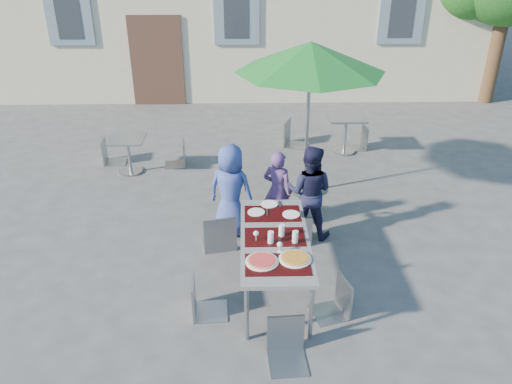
{
  "coord_description": "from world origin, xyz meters",
  "views": [
    {
      "loc": [
        0.17,
        -5.12,
        3.9
      ],
      "look_at": [
        0.31,
        0.72,
        0.88
      ],
      "focal_mm": 35.0,
      "sensor_mm": 36.0,
      "label": 1
    }
  ],
  "objects_px": {
    "child_1": "(278,190)",
    "chair_0": "(218,211)",
    "cafe_table_1": "(346,128)",
    "bg_chair_l_1": "(293,118)",
    "bg_chair_r_0": "(178,140)",
    "pizza_near_right": "(295,258)",
    "child_0": "(231,191)",
    "patio_umbrella": "(311,58)",
    "chair_1": "(269,206)",
    "chair_4": "(338,278)",
    "chair_2": "(300,211)",
    "chair_3": "(201,277)",
    "chair_5": "(288,319)",
    "cafe_table_0": "(128,151)",
    "dining_table": "(275,241)",
    "child_2": "(309,192)",
    "bg_chair_r_1": "(361,124)",
    "bg_chair_l_0": "(108,137)",
    "pizza_near_left": "(262,261)"
  },
  "relations": [
    {
      "from": "chair_5",
      "to": "cafe_table_1",
      "type": "distance_m",
      "value": 5.68
    },
    {
      "from": "chair_3",
      "to": "child_2",
      "type": "bearing_deg",
      "value": 50.24
    },
    {
      "from": "chair_0",
      "to": "chair_3",
      "type": "distance_m",
      "value": 1.35
    },
    {
      "from": "child_0",
      "to": "patio_umbrella",
      "type": "relative_size",
      "value": 0.55
    },
    {
      "from": "cafe_table_0",
      "to": "bg_chair_r_0",
      "type": "relative_size",
      "value": 0.76
    },
    {
      "from": "patio_umbrella",
      "to": "cafe_table_0",
      "type": "xyz_separation_m",
      "value": [
        -3.11,
        0.87,
        -1.83
      ]
    },
    {
      "from": "chair_0",
      "to": "chair_2",
      "type": "relative_size",
      "value": 1.2
    },
    {
      "from": "pizza_near_left",
      "to": "cafe_table_0",
      "type": "xyz_separation_m",
      "value": [
        -2.28,
        3.98,
        -0.35
      ]
    },
    {
      "from": "chair_0",
      "to": "cafe_table_0",
      "type": "relative_size",
      "value": 1.53
    },
    {
      "from": "bg_chair_l_1",
      "to": "bg_chair_r_1",
      "type": "relative_size",
      "value": 1.13
    },
    {
      "from": "cafe_table_1",
      "to": "bg_chair_l_1",
      "type": "bearing_deg",
      "value": 157.66
    },
    {
      "from": "pizza_near_right",
      "to": "chair_5",
      "type": "bearing_deg",
      "value": -100.83
    },
    {
      "from": "chair_0",
      "to": "chair_3",
      "type": "xyz_separation_m",
      "value": [
        -0.14,
        -1.34,
        -0.09
      ]
    },
    {
      "from": "child_1",
      "to": "chair_2",
      "type": "relative_size",
      "value": 1.43
    },
    {
      "from": "chair_2",
      "to": "bg_chair_r_1",
      "type": "bearing_deg",
      "value": 65.3
    },
    {
      "from": "chair_2",
      "to": "bg_chair_r_1",
      "type": "distance_m",
      "value": 3.82
    },
    {
      "from": "patio_umbrella",
      "to": "cafe_table_1",
      "type": "xyz_separation_m",
      "value": [
        0.99,
        1.72,
        -1.73
      ]
    },
    {
      "from": "chair_5",
      "to": "bg_chair_r_1",
      "type": "height_order",
      "value": "bg_chair_r_1"
    },
    {
      "from": "chair_2",
      "to": "chair_0",
      "type": "bearing_deg",
      "value": -172.02
    },
    {
      "from": "chair_1",
      "to": "chair_4",
      "type": "height_order",
      "value": "chair_1"
    },
    {
      "from": "child_0",
      "to": "child_2",
      "type": "bearing_deg",
      "value": -161.94
    },
    {
      "from": "chair_2",
      "to": "bg_chair_l_0",
      "type": "distance_m",
      "value": 4.39
    },
    {
      "from": "child_2",
      "to": "chair_1",
      "type": "distance_m",
      "value": 0.66
    },
    {
      "from": "child_0",
      "to": "chair_3",
      "type": "xyz_separation_m",
      "value": [
        -0.3,
        -1.76,
        -0.18
      ]
    },
    {
      "from": "child_0",
      "to": "chair_3",
      "type": "distance_m",
      "value": 1.79
    },
    {
      "from": "child_1",
      "to": "chair_0",
      "type": "distance_m",
      "value": 1.01
    },
    {
      "from": "bg_chair_r_0",
      "to": "pizza_near_right",
      "type": "bearing_deg",
      "value": -67.27
    },
    {
      "from": "child_0",
      "to": "chair_4",
      "type": "height_order",
      "value": "child_0"
    },
    {
      "from": "pizza_near_left",
      "to": "bg_chair_l_0",
      "type": "height_order",
      "value": "bg_chair_l_0"
    },
    {
      "from": "child_2",
      "to": "bg_chair_l_0",
      "type": "xyz_separation_m",
      "value": [
        -3.48,
        2.66,
        -0.17
      ]
    },
    {
      "from": "child_0",
      "to": "dining_table",
      "type": "bearing_deg",
      "value": 133.71
    },
    {
      "from": "chair_4",
      "to": "child_2",
      "type": "bearing_deg",
      "value": 94.33
    },
    {
      "from": "chair_5",
      "to": "cafe_table_0",
      "type": "bearing_deg",
      "value": 118.65
    },
    {
      "from": "child_0",
      "to": "cafe_table_1",
      "type": "relative_size",
      "value": 1.8
    },
    {
      "from": "chair_2",
      "to": "bg_chair_l_0",
      "type": "height_order",
      "value": "bg_chair_l_0"
    },
    {
      "from": "child_1",
      "to": "chair_2",
      "type": "distance_m",
      "value": 0.51
    },
    {
      "from": "bg_chair_r_0",
      "to": "child_0",
      "type": "bearing_deg",
      "value": -67.0
    },
    {
      "from": "pizza_near_right",
      "to": "cafe_table_0",
      "type": "distance_m",
      "value": 4.76
    },
    {
      "from": "dining_table",
      "to": "chair_0",
      "type": "distance_m",
      "value": 1.16
    },
    {
      "from": "patio_umbrella",
      "to": "pizza_near_right",
      "type": "bearing_deg",
      "value": -98.64
    },
    {
      "from": "child_1",
      "to": "pizza_near_right",
      "type": "bearing_deg",
      "value": 116.44
    },
    {
      "from": "dining_table",
      "to": "bg_chair_r_0",
      "type": "bearing_deg",
      "value": 112.71
    },
    {
      "from": "child_2",
      "to": "cafe_table_0",
      "type": "height_order",
      "value": "child_2"
    },
    {
      "from": "bg_chair_r_0",
      "to": "chair_4",
      "type": "bearing_deg",
      "value": -61.79
    },
    {
      "from": "pizza_near_left",
      "to": "cafe_table_0",
      "type": "distance_m",
      "value": 4.6
    },
    {
      "from": "chair_2",
      "to": "cafe_table_1",
      "type": "xyz_separation_m",
      "value": [
        1.24,
        3.25,
        0.04
      ]
    },
    {
      "from": "child_0",
      "to": "bg_chair_r_0",
      "type": "bearing_deg",
      "value": -45.45
    },
    {
      "from": "chair_3",
      "to": "child_0",
      "type": "bearing_deg",
      "value": 80.18
    },
    {
      "from": "cafe_table_1",
      "to": "bg_chair_r_1",
      "type": "distance_m",
      "value": 0.42
    },
    {
      "from": "child_0",
      "to": "chair_0",
      "type": "xyz_separation_m",
      "value": [
        -0.16,
        -0.42,
        -0.09
      ]
    }
  ]
}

